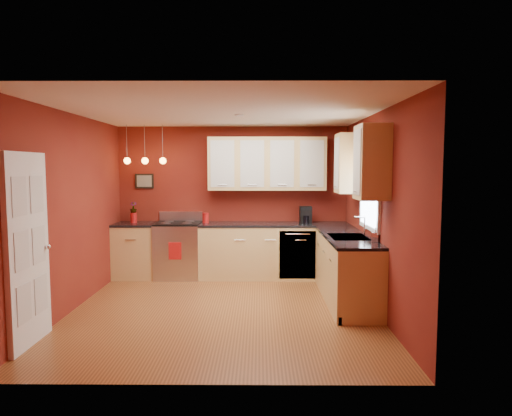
{
  "coord_description": "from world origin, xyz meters",
  "views": [
    {
      "loc": [
        0.47,
        -5.92,
        1.89
      ],
      "look_at": [
        0.42,
        1.0,
        1.27
      ],
      "focal_mm": 32.0,
      "sensor_mm": 36.0,
      "label": 1
    }
  ],
  "objects_px": {
    "gas_range": "(178,250)",
    "soap_pump": "(375,235)",
    "red_canister": "(206,218)",
    "coffee_maker": "(306,215)",
    "sink": "(349,238)"
  },
  "relations": [
    {
      "from": "red_canister",
      "to": "soap_pump",
      "type": "relative_size",
      "value": 0.91
    },
    {
      "from": "soap_pump",
      "to": "gas_range",
      "type": "bearing_deg",
      "value": 145.79
    },
    {
      "from": "red_canister",
      "to": "soap_pump",
      "type": "height_order",
      "value": "soap_pump"
    },
    {
      "from": "gas_range",
      "to": "soap_pump",
      "type": "relative_size",
      "value": 5.83
    },
    {
      "from": "red_canister",
      "to": "sink",
      "type": "bearing_deg",
      "value": -35.36
    },
    {
      "from": "gas_range",
      "to": "soap_pump",
      "type": "height_order",
      "value": "soap_pump"
    },
    {
      "from": "gas_range",
      "to": "red_canister",
      "type": "distance_m",
      "value": 0.72
    },
    {
      "from": "sink",
      "to": "coffee_maker",
      "type": "relative_size",
      "value": 2.45
    },
    {
      "from": "gas_range",
      "to": "soap_pump",
      "type": "distance_m",
      "value": 3.51
    },
    {
      "from": "gas_range",
      "to": "red_canister",
      "type": "height_order",
      "value": "red_canister"
    },
    {
      "from": "gas_range",
      "to": "sink",
      "type": "relative_size",
      "value": 1.59
    },
    {
      "from": "gas_range",
      "to": "coffee_maker",
      "type": "bearing_deg",
      "value": 1.41
    },
    {
      "from": "coffee_maker",
      "to": "sink",
      "type": "bearing_deg",
      "value": -76.92
    },
    {
      "from": "gas_range",
      "to": "red_canister",
      "type": "bearing_deg",
      "value": 3.22
    },
    {
      "from": "sink",
      "to": "coffee_maker",
      "type": "distance_m",
      "value": 1.62
    }
  ]
}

